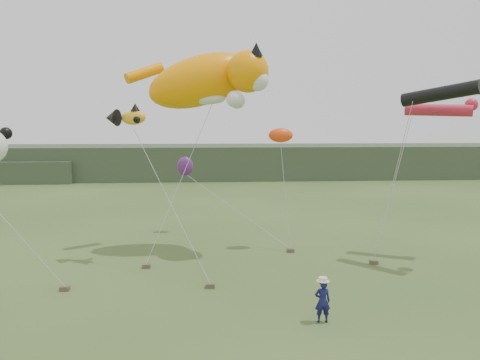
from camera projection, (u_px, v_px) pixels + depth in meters
name	position (u px, v px, depth m)	size (l,w,h in m)	color
ground	(279.00, 321.00, 15.50)	(120.00, 120.00, 0.00)	#385123
headland	(200.00, 162.00, 59.34)	(90.00, 13.00, 4.00)	#2D3D28
festival_attendant	(323.00, 301.00, 15.36)	(0.52, 0.34, 1.43)	#131448
sandbag_anchors	(224.00, 269.00, 20.87)	(13.76, 5.34, 0.18)	brown
cat_kite	(211.00, 79.00, 23.61)	(7.37, 3.93, 3.97)	#FF8F00
fish_kite	(125.00, 117.00, 21.95)	(2.21, 1.46, 1.07)	#F6AD1F
tube_kites	(446.00, 100.00, 21.72)	(3.97, 4.16, 1.61)	black
misc_kites	(230.00, 152.00, 26.36)	(6.31, 4.73, 2.91)	#FE4410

